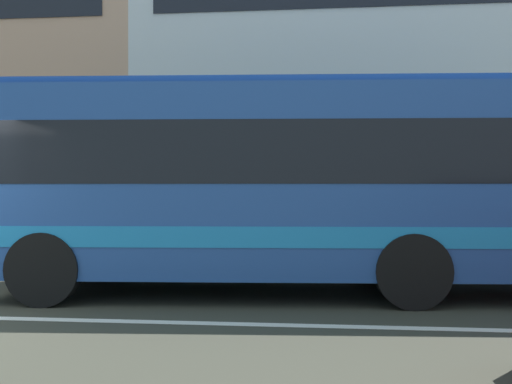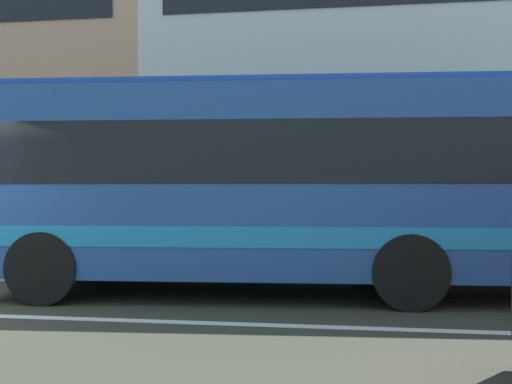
{
  "view_description": "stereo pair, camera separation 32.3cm",
  "coord_description": "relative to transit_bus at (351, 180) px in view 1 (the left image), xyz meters",
  "views": [
    {
      "loc": [
        5.16,
        -6.4,
        1.58
      ],
      "look_at": [
        4.29,
        2.41,
        1.53
      ],
      "focal_mm": 38.85,
      "sensor_mm": 36.0,
      "label": 1
    },
    {
      "loc": [
        5.48,
        -6.36,
        1.58
      ],
      "look_at": [
        4.29,
        2.41,
        1.53
      ],
      "focal_mm": 38.85,
      "sensor_mm": 36.0,
      "label": 2
    }
  ],
  "objects": [
    {
      "name": "apartment_block_right",
      "position": [
        3.44,
        11.58,
        5.03
      ],
      "size": [
        18.35,
        10.04,
        13.51
      ],
      "color": "silver",
      "rests_on": "ground_plane"
    },
    {
      "name": "transit_bus",
      "position": [
        0.0,
        0.0,
        0.0
      ],
      "size": [
        10.7,
        3.22,
        3.12
      ],
      "color": "navy",
      "rests_on": "ground_plane"
    }
  ]
}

